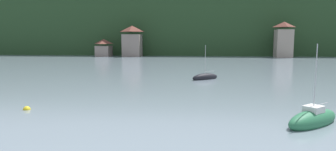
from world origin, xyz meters
TOP-DOWN VIEW (x-y plane):
  - wooded_hillside at (25.01, 144.10)m, footprint 352.00×44.96m
  - shore_building_west at (-29.78, 113.58)m, footprint 4.86×5.81m
  - shore_building_westcentral at (-19.85, 113.72)m, footprint 6.25×6.12m
  - shore_building_central at (29.78, 113.28)m, footprint 5.27×5.20m
  - sailboat_far_1 at (3.65, 56.74)m, footprint 4.26×3.81m
  - sailboat_mid_6 at (10.40, 34.25)m, footprint 4.95×4.62m
  - mooring_buoy_mid at (-11.28, 36.35)m, footprint 0.59×0.59m

SIDE VIEW (x-z plane):
  - mooring_buoy_mid at x=-11.28m, z-range -0.29..0.29m
  - sailboat_far_1 at x=3.65m, z-range -2.35..2.90m
  - sailboat_mid_6 at x=10.40m, z-range -2.55..3.28m
  - shore_building_west at x=-29.78m, z-range -0.06..5.82m
  - shore_building_westcentral at x=-19.85m, z-range -0.15..10.22m
  - shore_building_central at x=29.78m, z-range -0.17..11.22m
  - wooded_hillside at x=25.01m, z-range -10.71..29.25m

